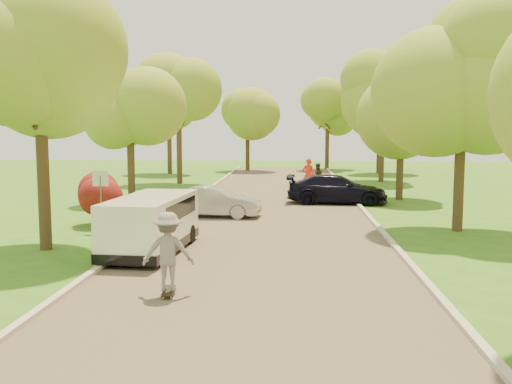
% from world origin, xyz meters
% --- Properties ---
extents(ground, '(100.00, 100.00, 0.00)m').
position_xyz_m(ground, '(0.00, 0.00, 0.00)').
color(ground, '#2E6618').
rests_on(ground, ground).
extents(road, '(8.00, 60.00, 0.01)m').
position_xyz_m(road, '(0.00, 8.00, 0.01)').
color(road, '#4C4438').
rests_on(road, ground).
extents(curb_left, '(0.18, 60.00, 0.12)m').
position_xyz_m(curb_left, '(-4.05, 8.00, 0.06)').
color(curb_left, '#B2AD9E').
rests_on(curb_left, ground).
extents(curb_right, '(0.18, 60.00, 0.12)m').
position_xyz_m(curb_right, '(4.05, 8.00, 0.06)').
color(curb_right, '#B2AD9E').
rests_on(curb_right, ground).
extents(street_sign, '(0.55, 0.06, 2.17)m').
position_xyz_m(street_sign, '(-5.80, 4.00, 1.56)').
color(street_sign, '#59595E').
rests_on(street_sign, ground).
extents(red_shrub, '(1.70, 1.70, 1.95)m').
position_xyz_m(red_shrub, '(-6.30, 5.50, 1.10)').
color(red_shrub, '#382619').
rests_on(red_shrub, ground).
extents(tree_l_mida, '(4.71, 4.60, 7.39)m').
position_xyz_m(tree_l_mida, '(-6.30, 1.00, 5.17)').
color(tree_l_mida, '#382619').
rests_on(tree_l_mida, ground).
extents(tree_l_midb, '(4.30, 4.20, 6.62)m').
position_xyz_m(tree_l_midb, '(-6.81, 12.00, 4.59)').
color(tree_l_midb, '#382619').
rests_on(tree_l_midb, ground).
extents(tree_l_far, '(4.92, 4.80, 7.79)m').
position_xyz_m(tree_l_far, '(-6.39, 22.00, 5.47)').
color(tree_l_far, '#382619').
rests_on(tree_l_far, ground).
extents(tree_r_mida, '(5.13, 5.00, 7.95)m').
position_xyz_m(tree_r_mida, '(7.02, 5.00, 5.54)').
color(tree_r_mida, '#382619').
rests_on(tree_r_mida, ground).
extents(tree_r_midb, '(4.51, 4.40, 7.01)m').
position_xyz_m(tree_r_midb, '(6.60, 14.00, 4.88)').
color(tree_r_midb, '#382619').
rests_on(tree_r_midb, ground).
extents(tree_r_far, '(5.33, 5.20, 8.34)m').
position_xyz_m(tree_r_far, '(7.23, 24.00, 5.83)').
color(tree_r_far, '#382619').
rests_on(tree_r_far, ground).
extents(tree_bg_a, '(5.12, 5.00, 7.72)m').
position_xyz_m(tree_bg_a, '(-8.78, 30.00, 5.31)').
color(tree_bg_a, '#382619').
rests_on(tree_bg_a, ground).
extents(tree_bg_b, '(5.12, 5.00, 7.95)m').
position_xyz_m(tree_bg_b, '(8.22, 32.00, 5.54)').
color(tree_bg_b, '#382619').
rests_on(tree_bg_b, ground).
extents(tree_bg_c, '(4.92, 4.80, 7.33)m').
position_xyz_m(tree_bg_c, '(-2.79, 34.00, 5.02)').
color(tree_bg_c, '#382619').
rests_on(tree_bg_c, ground).
extents(tree_bg_d, '(5.12, 5.00, 7.72)m').
position_xyz_m(tree_bg_d, '(4.22, 36.00, 5.31)').
color(tree_bg_d, '#382619').
rests_on(tree_bg_d, ground).
extents(minivan, '(2.08, 4.58, 1.66)m').
position_xyz_m(minivan, '(-3.20, 0.79, 0.88)').
color(minivan, white).
rests_on(minivan, ground).
extents(silver_sedan, '(3.94, 1.65, 1.27)m').
position_xyz_m(silver_sedan, '(-2.30, 7.67, 0.63)').
color(silver_sedan, '#9E9FA3').
rests_on(silver_sedan, ground).
extents(dark_sedan, '(4.95, 2.23, 1.41)m').
position_xyz_m(dark_sedan, '(3.08, 12.27, 0.70)').
color(dark_sedan, black).
rests_on(dark_sedan, ground).
extents(longboard, '(0.35, 0.91, 0.10)m').
position_xyz_m(longboard, '(-1.77, -3.47, 0.10)').
color(longboard, black).
rests_on(longboard, ground).
extents(skateboarder, '(1.18, 0.77, 1.72)m').
position_xyz_m(skateboarder, '(-1.77, -3.47, 0.98)').
color(skateboarder, slate).
rests_on(skateboarder, longboard).
extents(person_striped, '(0.71, 0.47, 1.93)m').
position_xyz_m(person_striped, '(1.83, 17.44, 0.97)').
color(person_striped, red).
rests_on(person_striped, ground).
extents(person_olive, '(0.84, 0.70, 1.59)m').
position_xyz_m(person_olive, '(2.41, 18.85, 0.79)').
color(person_olive, '#30311D').
rests_on(person_olive, ground).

